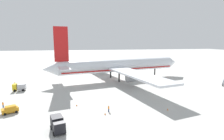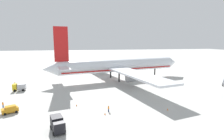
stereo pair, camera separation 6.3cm
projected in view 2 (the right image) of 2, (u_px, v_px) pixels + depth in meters
The scene contains 13 objects.
ground_plane at pixel (120, 79), 91.02m from camera, with size 600.00×600.00×0.00m, color #B2B2AD.
airliner at pixel (118, 66), 89.36m from camera, with size 71.26×81.04×25.18m.
service_truck_1 at pixel (57, 124), 38.50m from camera, with size 3.64×5.40×3.06m.
service_truck_2 at pixel (19, 87), 69.76m from camera, with size 4.69×2.63×2.83m.
service_van at pixel (10, 109), 48.23m from camera, with size 4.41×3.47×1.97m.
baggage_cart_0 at pixel (167, 65), 136.85m from camera, with size 1.72×3.23×1.48m.
ground_worker_0 at pixel (109, 109), 49.14m from camera, with size 0.43×0.43×1.74m.
ground_worker_1 at pixel (3, 105), 52.20m from camera, with size 0.55×0.55×1.70m.
ground_worker_3 at pixel (15, 84), 77.43m from camera, with size 0.51×0.51×1.72m.
traffic_cone_0 at pixel (168, 109), 50.30m from camera, with size 0.36×0.36×0.55m, color orange.
traffic_cone_1 at pixel (77, 105), 53.54m from camera, with size 0.36×0.36×0.55m, color orange.
traffic_cone_3 at pixel (105, 114), 47.27m from camera, with size 0.36×0.36×0.55m, color orange.
traffic_cone_4 at pixel (47, 71), 115.43m from camera, with size 0.36×0.36×0.55m, color orange.
Camera 2 is at (-21.91, -86.47, 19.11)m, focal length 28.96 mm.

